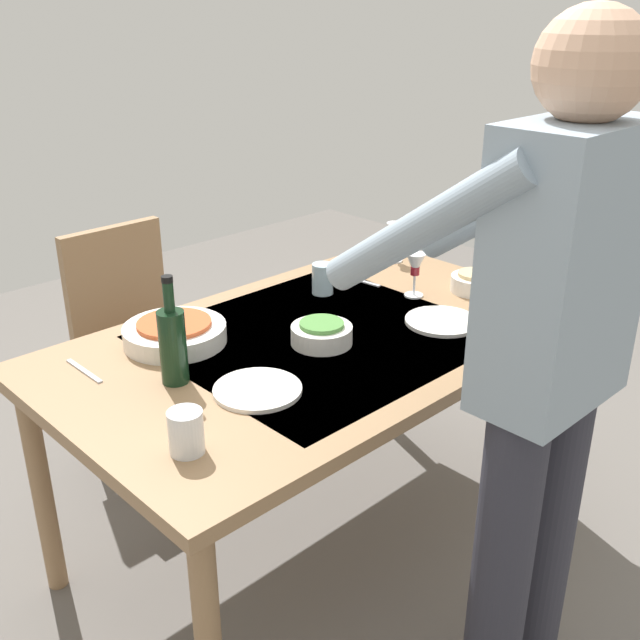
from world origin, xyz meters
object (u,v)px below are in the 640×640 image
at_px(chair_near, 134,332).
at_px(dinner_plate_near, 442,321).
at_px(water_cup_near_right, 186,432).
at_px(person_server, 543,361).
at_px(serving_bowl_pasta, 175,333).
at_px(water_cup_near_left, 323,279).
at_px(dinner_plate_far, 258,390).
at_px(wine_glass_right, 415,267).
at_px(side_bowl_bread, 474,282).
at_px(side_bowl_salad, 322,333).
at_px(wine_bottle, 173,344).
at_px(wine_glass_left, 395,235).
at_px(dining_table, 320,356).

height_order(chair_near, dinner_plate_near, chair_near).
xyz_separation_m(chair_near, water_cup_near_right, (0.50, 1.11, 0.28)).
xyz_separation_m(person_server, serving_bowl_pasta, (0.30, -1.00, -0.17)).
height_order(water_cup_near_left, dinner_plate_far, water_cup_near_left).
height_order(water_cup_near_left, dinner_plate_near, water_cup_near_left).
bearing_deg(wine_glass_right, side_bowl_bread, 148.39).
bearing_deg(dinner_plate_near, wine_glass_right, -118.56).
distance_m(chair_near, dinner_plate_far, 1.06).
bearing_deg(water_cup_near_right, water_cup_near_left, -151.45).
distance_m(chair_near, person_server, 1.68).
bearing_deg(dinner_plate_near, dinner_plate_far, -4.90).
relative_size(person_server, serving_bowl_pasta, 5.63).
distance_m(side_bowl_salad, side_bowl_bread, 0.67).
distance_m(water_cup_near_left, water_cup_near_right, 1.01).
bearing_deg(person_server, wine_bottle, -61.76).
bearing_deg(dinner_plate_near, serving_bowl_pasta, -33.74).
xyz_separation_m(wine_bottle, water_cup_near_right, (0.17, 0.30, -0.06)).
bearing_deg(wine_glass_left, dinner_plate_far, 22.62).
bearing_deg(person_server, dinner_plate_far, -62.92).
bearing_deg(wine_bottle, wine_glass_left, -168.39).
height_order(person_server, wine_glass_left, person_server).
xyz_separation_m(person_server, side_bowl_salad, (-0.01, -0.70, -0.17)).
bearing_deg(wine_glass_right, water_cup_near_left, -48.71).
bearing_deg(wine_glass_left, water_cup_near_left, 6.60).
bearing_deg(person_server, wine_glass_left, -124.62).
bearing_deg(wine_glass_right, side_bowl_salad, 6.22).
distance_m(wine_bottle, wine_glass_right, 0.92).
height_order(wine_bottle, dinner_plate_far, wine_bottle).
bearing_deg(side_bowl_salad, wine_glass_right, -173.78).
bearing_deg(dinner_plate_far, water_cup_near_left, -147.69).
bearing_deg(side_bowl_salad, dinner_plate_far, 16.36).
distance_m(water_cup_near_right, side_bowl_bread, 1.28).
xyz_separation_m(person_server, side_bowl_bread, (-0.68, -0.64, -0.17)).
relative_size(wine_bottle, water_cup_near_left, 2.82).
bearing_deg(chair_near, water_cup_near_left, 121.52).
bearing_deg(water_cup_near_right, dinner_plate_far, -160.26).
relative_size(water_cup_near_right, side_bowl_salad, 0.57).
relative_size(dining_table, wine_bottle, 5.48).
height_order(side_bowl_salad, dinner_plate_near, side_bowl_salad).
bearing_deg(dining_table, side_bowl_bread, 170.58).
relative_size(wine_bottle, wine_glass_left, 1.96).
bearing_deg(dining_table, wine_glass_right, -178.91).
height_order(chair_near, wine_bottle, wine_bottle).
height_order(wine_glass_right, side_bowl_bread, wine_glass_right).
relative_size(serving_bowl_pasta, side_bowl_bread, 1.88).
bearing_deg(wine_glass_left, wine_glass_right, 51.43).
height_order(water_cup_near_right, dinner_plate_far, water_cup_near_right).
height_order(wine_bottle, side_bowl_salad, wine_bottle).
height_order(wine_glass_right, dinner_plate_near, wine_glass_right).
relative_size(side_bowl_bread, dinner_plate_near, 0.70).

